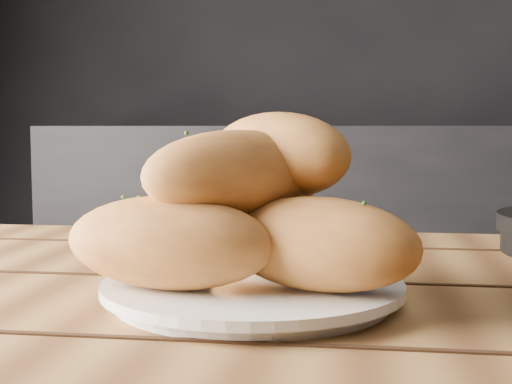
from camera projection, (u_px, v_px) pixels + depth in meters
name	position (u px, v px, depth m)	size (l,w,h in m)	color
plate	(253.00, 291.00, 0.59)	(0.25, 0.25, 0.02)	white
bread_rolls	(251.00, 209.00, 0.59)	(0.30, 0.24, 0.14)	#BD7934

